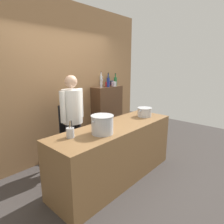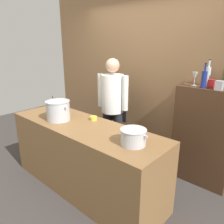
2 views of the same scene
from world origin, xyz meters
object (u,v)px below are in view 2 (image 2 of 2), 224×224
(chef, at_px, (113,104))
(wine_bottle_cobalt, at_px, (204,79))
(stockpot_large, at_px, (58,111))
(stockpot_small, at_px, (133,137))
(wine_bottle_clear, at_px, (208,76))
(wine_glass_short, at_px, (195,76))
(utensil_crock, at_px, (55,106))
(butter_jar, at_px, (94,118))
(spice_tin_red, at_px, (211,84))
(spice_tin_silver, at_px, (219,85))

(chef, relative_size, wine_bottle_cobalt, 5.40)
(stockpot_large, height_order, stockpot_small, stockpot_large)
(stockpot_small, relative_size, wine_bottle_clear, 0.97)
(wine_bottle_cobalt, relative_size, wine_glass_short, 1.72)
(utensil_crock, bearing_deg, butter_jar, 7.28)
(utensil_crock, height_order, wine_bottle_cobalt, wine_bottle_cobalt)
(chef, relative_size, wine_glass_short, 9.30)
(stockpot_large, distance_m, wine_bottle_clear, 2.00)
(wine_bottle_cobalt, bearing_deg, spice_tin_red, 50.20)
(butter_jar, xyz_separation_m, wine_bottle_clear, (1.02, 1.09, 0.54))
(stockpot_large, height_order, spice_tin_red, spice_tin_red)
(utensil_crock, xyz_separation_m, wine_bottle_cobalt, (1.78, 0.98, 0.48))
(chef, distance_m, wine_bottle_clear, 1.40)
(butter_jar, bearing_deg, chef, 107.82)
(stockpot_small, xyz_separation_m, wine_bottle_cobalt, (0.23, 1.12, 0.47))
(utensil_crock, height_order, spice_tin_red, spice_tin_red)
(wine_bottle_clear, xyz_separation_m, wine_glass_short, (-0.12, -0.14, -0.00))
(chef, bearing_deg, wine_glass_short, -172.26)
(stockpot_large, distance_m, stockpot_small, 1.17)
(wine_glass_short, bearing_deg, utensil_crock, -147.51)
(stockpot_small, distance_m, spice_tin_red, 1.31)
(wine_bottle_clear, bearing_deg, utensil_crock, -146.12)
(utensil_crock, bearing_deg, spice_tin_red, 29.87)
(stockpot_large, relative_size, spice_tin_silver, 3.37)
(wine_glass_short, bearing_deg, stockpot_small, -94.19)
(wine_bottle_clear, height_order, wine_glass_short, wine_bottle_clear)
(chef, height_order, wine_bottle_clear, wine_bottle_clear)
(utensil_crock, bearing_deg, spice_tin_silver, 26.31)
(wine_bottle_cobalt, xyz_separation_m, spice_tin_silver, (0.19, -0.01, -0.06))
(wine_bottle_cobalt, bearing_deg, utensil_crock, -151.18)
(stockpot_small, height_order, spice_tin_red, spice_tin_red)
(spice_tin_silver, bearing_deg, wine_bottle_cobalt, 178.04)
(stockpot_small, xyz_separation_m, spice_tin_silver, (0.42, 1.11, 0.41))
(stockpot_small, bearing_deg, spice_tin_red, 76.14)
(wine_bottle_clear, bearing_deg, butter_jar, -133.27)
(wine_glass_short, bearing_deg, butter_jar, -133.62)
(wine_bottle_clear, bearing_deg, wine_bottle_cobalt, -82.85)
(stockpot_small, xyz_separation_m, wine_bottle_clear, (0.20, 1.32, 0.48))
(spice_tin_red, bearing_deg, butter_jar, -139.03)
(stockpot_large, relative_size, wine_bottle_cobalt, 1.22)
(chef, distance_m, wine_bottle_cobalt, 1.36)
(wine_bottle_clear, bearing_deg, spice_tin_silver, -44.05)
(butter_jar, height_order, wine_glass_short, wine_glass_short)
(utensil_crock, relative_size, wine_bottle_clear, 0.70)
(stockpot_large, distance_m, spice_tin_red, 1.97)
(wine_glass_short, xyz_separation_m, spice_tin_silver, (0.33, -0.07, -0.07))
(utensil_crock, bearing_deg, wine_bottle_cobalt, 28.82)
(stockpot_large, height_order, butter_jar, stockpot_large)
(butter_jar, relative_size, spice_tin_silver, 0.82)
(stockpot_small, distance_m, wine_glass_short, 1.28)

